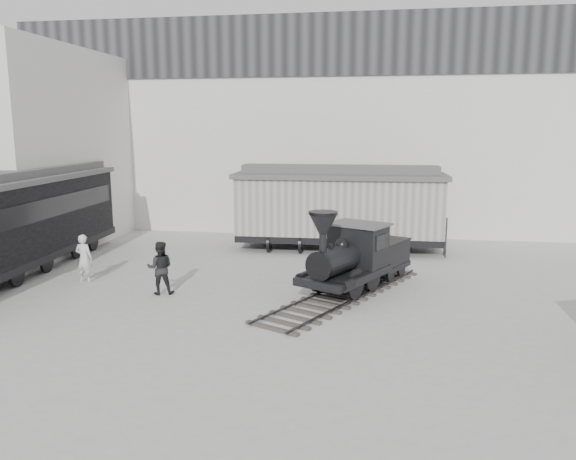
% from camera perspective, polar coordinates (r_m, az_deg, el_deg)
% --- Properties ---
extents(ground, '(90.00, 90.00, 0.00)m').
position_cam_1_polar(ground, '(15.81, 1.19, -9.98)').
color(ground, '#9E9E9B').
extents(north_wall, '(34.00, 2.51, 11.00)m').
position_cam_1_polar(north_wall, '(29.74, 5.26, 10.41)').
color(north_wall, silver).
rests_on(north_wall, ground).
extents(west_pavilion, '(7.00, 12.11, 9.00)m').
position_cam_1_polar(west_pavilion, '(29.69, -24.97, 7.46)').
color(west_pavilion, silver).
rests_on(west_pavilion, ground).
extents(locomotive, '(5.32, 8.16, 2.91)m').
position_cam_1_polar(locomotive, '(19.05, 6.68, -3.13)').
color(locomotive, '#3F3832').
rests_on(locomotive, ground).
extents(boxcar, '(9.46, 3.10, 3.86)m').
position_cam_1_polar(boxcar, '(25.45, 5.19, 2.46)').
color(boxcar, black).
rests_on(boxcar, ground).
extents(passenger_coach, '(3.58, 13.82, 3.66)m').
position_cam_1_polar(passenger_coach, '(23.36, -26.50, 0.71)').
color(passenger_coach, black).
rests_on(passenger_coach, ground).
extents(visitor_a, '(0.67, 0.47, 1.75)m').
position_cam_1_polar(visitor_a, '(21.46, -20.02, -2.72)').
color(visitor_a, silver).
rests_on(visitor_a, ground).
extents(visitor_b, '(1.03, 0.89, 1.79)m').
position_cam_1_polar(visitor_b, '(19.20, -12.86, -3.76)').
color(visitor_b, black).
rests_on(visitor_b, ground).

